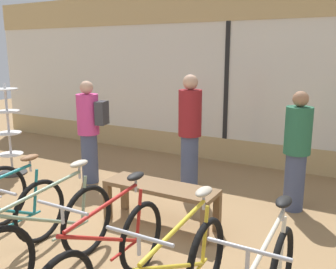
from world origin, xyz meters
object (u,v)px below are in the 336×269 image
object	(u,v)px
bicycle_center	(49,239)
display_bench	(160,193)
bicycle_center_right	(108,258)
customer_by_window	(190,131)
customer_mid_floor	(297,150)
accessory_rack	(9,137)
customer_near_rack	(90,129)

from	to	relation	value
bicycle_center	display_bench	size ratio (longest dim) A/B	1.28
bicycle_center_right	display_bench	size ratio (longest dim) A/B	1.23
display_bench	customer_by_window	size ratio (longest dim) A/B	0.80
customer_by_window	bicycle_center	bearing A→B (deg)	-92.13
customer_by_window	customer_mid_floor	world-z (taller)	customer_by_window
accessory_rack	customer_mid_floor	world-z (taller)	customer_mid_floor
bicycle_center	customer_near_rack	distance (m)	2.70
customer_near_rack	customer_mid_floor	world-z (taller)	customer_near_rack
bicycle_center_right	customer_near_rack	xyz separation A→B (m)	(-2.08, 2.20, 0.50)
accessory_rack	customer_near_rack	bearing A→B (deg)	13.18
bicycle_center	accessory_rack	xyz separation A→B (m)	(-2.91, 1.89, 0.24)
bicycle_center_right	bicycle_center	bearing A→B (deg)	-176.70
accessory_rack	display_bench	bearing A→B (deg)	-7.68
customer_mid_floor	display_bench	bearing A→B (deg)	-136.08
bicycle_center	customer_by_window	xyz separation A→B (m)	(0.10, 2.67, 0.52)
accessory_rack	customer_mid_floor	distance (m)	4.61
bicycle_center	customer_near_rack	size ratio (longest dim) A/B	1.10
bicycle_center	customer_mid_floor	xyz separation A→B (m)	(1.62, 2.72, 0.42)
display_bench	customer_near_rack	world-z (taller)	customer_near_rack
bicycle_center_right	accessory_rack	xyz separation A→B (m)	(-3.56, 1.85, 0.27)
bicycle_center	bicycle_center_right	bearing A→B (deg)	3.30
customer_mid_floor	accessory_rack	bearing A→B (deg)	-169.70
customer_near_rack	customer_by_window	xyz separation A→B (m)	(1.54, 0.44, 0.05)
accessory_rack	display_bench	xyz separation A→B (m)	(3.22, -0.43, -0.23)
bicycle_center	display_bench	distance (m)	1.49
accessory_rack	bicycle_center	bearing A→B (deg)	-32.99
accessory_rack	customer_by_window	distance (m)	3.12
bicycle_center	display_bench	world-z (taller)	bicycle_center
bicycle_center	accessory_rack	bearing A→B (deg)	147.01
bicycle_center	customer_near_rack	bearing A→B (deg)	122.75
bicycle_center_right	display_bench	xyz separation A→B (m)	(-0.33, 1.42, 0.03)
customer_by_window	customer_mid_floor	size ratio (longest dim) A/B	1.10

